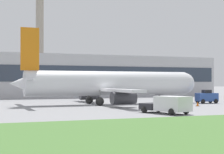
{
  "coord_description": "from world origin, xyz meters",
  "views": [
    {
      "loc": [
        -17.09,
        -48.03,
        3.21
      ],
      "look_at": [
        2.78,
        3.13,
        4.01
      ],
      "focal_mm": 60.0,
      "sensor_mm": 36.0,
      "label": 1
    }
  ],
  "objects": [
    {
      "name": "traffic_cone_near_nose",
      "position": [
        12.05,
        -5.04,
        0.28
      ],
      "size": [
        0.53,
        0.53,
        0.62
      ],
      "color": "black",
      "rests_on": "ground_plane"
    },
    {
      "name": "terminal_building",
      "position": [
        -0.93,
        34.75,
        4.89
      ],
      "size": [
        76.66,
        15.95,
        21.54
      ],
      "color": "#B2B2B7",
      "rests_on": "ground_plane"
    },
    {
      "name": "airplane",
      "position": [
        2.14,
        3.13,
        2.98
      ],
      "size": [
        28.54,
        25.16,
        10.67
      ],
      "color": "silver",
      "rests_on": "ground_plane"
    },
    {
      "name": "pushback_tug",
      "position": [
        17.34,
        0.34,
        0.92
      ],
      "size": [
        3.3,
        2.5,
        2.08
      ],
      "color": "#2D4C93",
      "rests_on": "ground_plane"
    },
    {
      "name": "ground_plane",
      "position": [
        0.0,
        0.0,
        0.0
      ],
      "size": [
        400.0,
        400.0,
        0.0
      ],
      "primitive_type": "plane",
      "color": "gray"
    },
    {
      "name": "baggage_truck",
      "position": [
        2.11,
        -14.43,
        0.92
      ],
      "size": [
        3.91,
        5.93,
        1.81
      ],
      "color": "#232328",
      "rests_on": "ground_plane"
    },
    {
      "name": "smokestack_left",
      "position": [
        3.61,
        66.48,
        17.04
      ],
      "size": [
        2.73,
        2.73,
        33.87
      ],
      "color": "gray",
      "rests_on": "ground_plane"
    }
  ]
}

